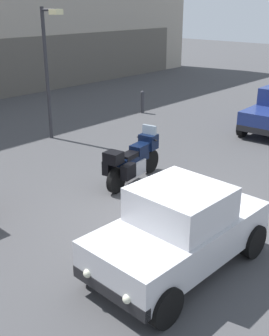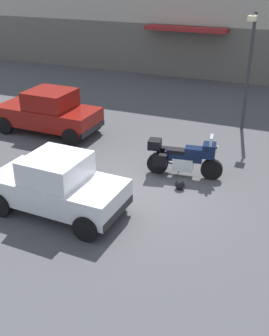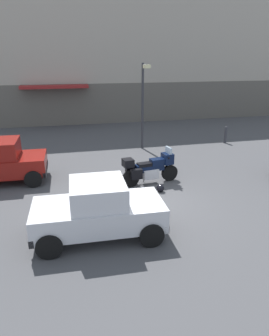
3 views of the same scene
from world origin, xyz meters
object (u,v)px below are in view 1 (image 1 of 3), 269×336
(motorcycle, at_px, (133,160))
(car_compact_side, at_px, (179,230))
(helmet, at_px, (162,183))
(bollard_curbside, at_px, (142,101))
(streetlamp_curbside, at_px, (49,61))

(motorcycle, bearing_deg, car_compact_side, -134.81)
(helmet, bearing_deg, bollard_curbside, 44.83)
(car_compact_side, height_order, bollard_curbside, car_compact_side)
(motorcycle, bearing_deg, streetlamp_curbside, 69.44)
(helmet, height_order, car_compact_side, car_compact_side)
(helmet, distance_m, streetlamp_curbside, 5.99)
(helmet, xyz_separation_m, bollard_curbside, (5.57, 5.53, 0.36))
(motorcycle, xyz_separation_m, bollard_curbside, (5.74, 4.72, -0.12))
(motorcycle, bearing_deg, bollard_curbside, 30.61)
(motorcycle, distance_m, helmet, 0.96)
(bollard_curbside, bearing_deg, streetlamp_curbside, -178.21)
(helmet, distance_m, bollard_curbside, 7.86)
(motorcycle, distance_m, bollard_curbside, 7.44)
(car_compact_side, distance_m, streetlamp_curbside, 8.60)
(motorcycle, height_order, streetlamp_curbside, streetlamp_curbside)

